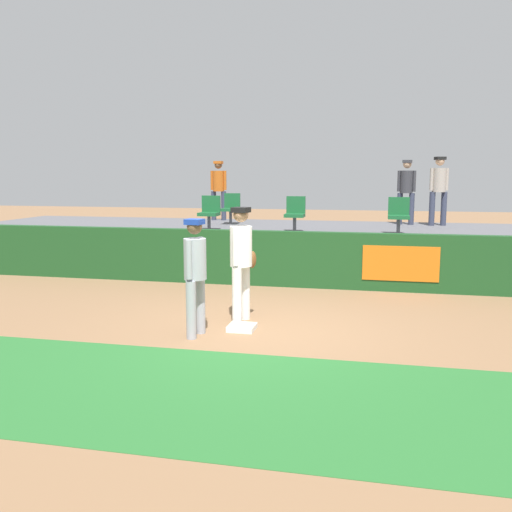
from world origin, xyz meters
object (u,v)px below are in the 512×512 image
object	(u,v)px
first_base	(242,327)
spectator_hooded	(406,187)
player_fielder_home	(242,256)
seat_front_center	(295,212)
seat_front_right	(399,214)
seat_back_left	(231,207)
player_runner_visitor	(195,269)
spectator_casual	(219,186)
spectator_capped	(439,186)
seat_front_left	(210,211)

from	to	relation	value
first_base	spectator_hooded	xyz separation A→B (m)	(2.70, 7.60, 1.98)
player_fielder_home	seat_front_center	xyz separation A→B (m)	(0.20, 4.42, 0.42)
seat_front_right	seat_back_left	distance (m)	4.75
player_runner_visitor	seat_front_center	bearing A→B (deg)	-179.79
seat_front_right	spectator_hooded	size ratio (longest dim) A/B	0.48
seat_back_left	seat_front_center	bearing A→B (deg)	-41.50
seat_front_right	spectator_casual	distance (m)	5.95
seat_front_center	seat_back_left	size ratio (longest dim) A/B	1.00
seat_front_center	spectator_hooded	size ratio (longest dim) A/B	0.48
seat_front_right	spectator_capped	bearing A→B (deg)	66.80
seat_back_left	seat_front_left	bearing A→B (deg)	-91.76
first_base	player_runner_visitor	xyz separation A→B (m)	(-0.58, -0.44, 0.96)
seat_back_left	spectator_hooded	world-z (taller)	spectator_hooded
first_base	spectator_capped	xyz separation A→B (m)	(3.52, 7.47, 2.02)
seat_back_left	spectator_capped	world-z (taller)	spectator_capped
player_fielder_home	spectator_casual	world-z (taller)	spectator_casual
spectator_capped	seat_front_left	bearing A→B (deg)	7.17
spectator_capped	spectator_hooded	bearing A→B (deg)	-26.77
player_fielder_home	spectator_hooded	world-z (taller)	spectator_hooded
spectator_capped	spectator_casual	xyz separation A→B (m)	(-6.20, 0.47, -0.04)
player_fielder_home	spectator_casual	size ratio (longest dim) A/B	1.06
spectator_capped	seat_back_left	bearing A→B (deg)	-9.76
spectator_capped	spectator_casual	distance (m)	6.21
spectator_hooded	seat_front_center	bearing A→B (deg)	54.50
seat_front_center	spectator_casual	world-z (taller)	spectator_casual
seat_front_center	spectator_capped	size ratio (longest dim) A/B	0.46
player_fielder_home	spectator_hooded	distance (m)	7.71
seat_back_left	spectator_capped	bearing A→B (deg)	7.80
first_base	spectator_hooded	distance (m)	8.30
player_fielder_home	seat_front_left	bearing A→B (deg)	-146.95
player_fielder_home	spectator_casual	distance (m)	7.92
player_runner_visitor	seat_front_left	distance (m)	5.57
player_runner_visitor	spectator_capped	distance (m)	8.98
seat_front_right	spectator_hooded	bearing A→B (deg)	84.27
first_base	player_fielder_home	size ratio (longest dim) A/B	0.22
seat_front_center	seat_front_right	size ratio (longest dim) A/B	1.00
first_base	seat_back_left	xyz separation A→B (m)	(-1.96, 6.72, 1.44)
player_fielder_home	seat_front_right	xyz separation A→B (m)	(2.56, 4.42, 0.42)
spectator_hooded	spectator_casual	world-z (taller)	spectator_casual
spectator_casual	seat_front_left	bearing A→B (deg)	103.54
player_runner_visitor	seat_front_right	distance (m)	6.17
player_runner_visitor	spectator_casual	size ratio (longest dim) A/B	0.99
seat_front_center	player_fielder_home	bearing A→B (deg)	-92.59
first_base	spectator_casual	size ratio (longest dim) A/B	0.23
seat_front_center	seat_back_left	distance (m)	2.72
seat_front_left	spectator_casual	xyz separation A→B (m)	(-0.66, 3.02, 0.54)
seat_front_center	seat_front_right	xyz separation A→B (m)	(2.36, 0.00, 0.00)
player_runner_visitor	seat_back_left	xyz separation A→B (m)	(-1.38, 7.16, 0.48)
player_runner_visitor	seat_back_left	size ratio (longest dim) A/B	2.05
spectator_hooded	spectator_capped	world-z (taller)	spectator_capped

